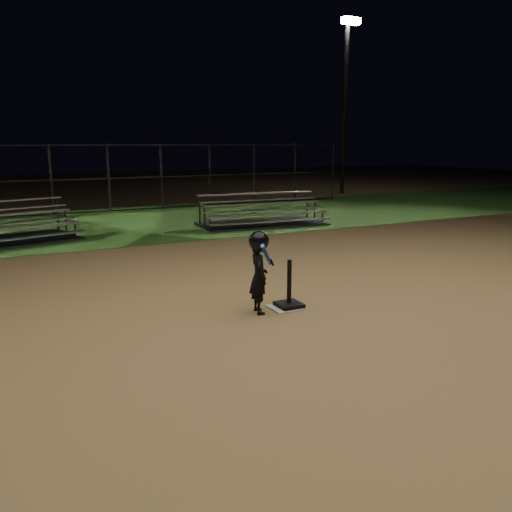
{
  "coord_description": "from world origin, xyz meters",
  "views": [
    {
      "loc": [
        -3.97,
        -6.81,
        2.56
      ],
      "look_at": [
        0.0,
        1.0,
        0.65
      ],
      "focal_mm": 36.74,
      "sensor_mm": 36.0,
      "label": 1
    }
  ],
  "objects": [
    {
      "name": "bleacher_right",
      "position": [
        3.62,
        7.7,
        0.2
      ],
      "size": [
        4.07,
        2.26,
        0.96
      ],
      "rotation": [
        0.0,
        0.0,
        -0.09
      ],
      "color": "#BCBBC1",
      "rests_on": "ground"
    },
    {
      "name": "batting_tee",
      "position": [
        0.07,
        -0.01,
        0.16
      ],
      "size": [
        0.38,
        0.38,
        0.75
      ],
      "color": "black",
      "rests_on": "home_plate"
    },
    {
      "name": "ground",
      "position": [
        0.0,
        0.0,
        0.0
      ],
      "size": [
        80.0,
        80.0,
        0.0
      ],
      "primitive_type": "plane",
      "color": "olive",
      "rests_on": "ground"
    },
    {
      "name": "child_batter",
      "position": [
        -0.46,
        0.0,
        0.67
      ],
      "size": [
        0.45,
        0.61,
        1.27
      ],
      "rotation": [
        0.0,
        0.0,
        1.41
      ],
      "color": "black",
      "rests_on": "ground"
    },
    {
      "name": "home_plate",
      "position": [
        0.0,
        0.0,
        0.01
      ],
      "size": [
        0.45,
        0.45,
        0.02
      ],
      "primitive_type": "cube",
      "color": "beige",
      "rests_on": "ground"
    },
    {
      "name": "backstop_fence",
      "position": [
        0.0,
        13.0,
        1.25
      ],
      "size": [
        20.08,
        0.08,
        2.5
      ],
      "color": "#38383D",
      "rests_on": "ground"
    },
    {
      "name": "grass_strip",
      "position": [
        0.0,
        10.0,
        0.01
      ],
      "size": [
        60.0,
        8.0,
        0.01
      ],
      "primitive_type": "cube",
      "color": "#254F19",
      "rests_on": "ground"
    },
    {
      "name": "light_pole_right",
      "position": [
        12.0,
        14.94,
        4.95
      ],
      "size": [
        0.9,
        0.53,
        8.3
      ],
      "color": "#2D2D30",
      "rests_on": "ground"
    }
  ]
}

